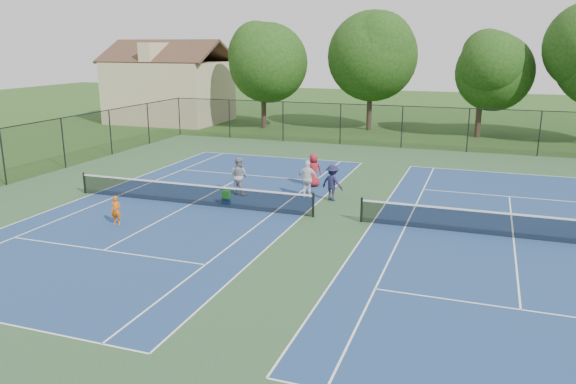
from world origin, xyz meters
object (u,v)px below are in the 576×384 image
(bystander_b, at_px, (332,183))
(bystander_c, at_px, (313,170))
(ball_crate, at_px, (226,201))
(tree_back_b, at_px, (371,52))
(tree_back_a, at_px, (263,58))
(child_player, at_px, (116,210))
(ball_hopper, at_px, (226,194))
(instructor, at_px, (239,176))
(clapboard_house, at_px, (170,89))
(tree_back_c, at_px, (483,67))
(bystander_a, at_px, (308,179))

(bystander_b, height_order, bystander_c, bystander_c)
(ball_crate, bearing_deg, bystander_c, 58.40)
(tree_back_b, bearing_deg, tree_back_a, -167.47)
(ball_crate, bearing_deg, child_player, -124.63)
(ball_crate, relative_size, ball_hopper, 0.95)
(instructor, bearing_deg, clapboard_house, -38.00)
(instructor, relative_size, bystander_b, 1.09)
(clapboard_house, distance_m, instructor, 28.56)
(ball_crate, bearing_deg, tree_back_a, 107.85)
(child_player, distance_m, bystander_c, 10.57)
(tree_back_a, distance_m, tree_back_c, 18.04)
(tree_back_c, height_order, bystander_b, tree_back_c)
(bystander_a, bearing_deg, ball_hopper, 34.18)
(tree_back_b, bearing_deg, bystander_c, -86.25)
(bystander_a, relative_size, ball_hopper, 4.76)
(bystander_c, bearing_deg, ball_hopper, 29.86)
(child_player, bearing_deg, tree_back_b, 73.93)
(tree_back_b, distance_m, child_player, 30.58)
(bystander_c, bearing_deg, clapboard_house, -72.74)
(tree_back_c, relative_size, clapboard_house, 0.78)
(child_player, height_order, ball_hopper, child_player)
(tree_back_c, height_order, ball_crate, tree_back_c)
(bystander_a, bearing_deg, instructor, 7.10)
(tree_back_c, relative_size, ball_crate, 22.94)
(child_player, xyz_separation_m, bystander_a, (6.14, 6.69, 0.31))
(bystander_b, relative_size, ball_crate, 4.72)
(tree_back_a, distance_m, bystander_c, 22.09)
(tree_back_a, height_order, ball_hopper, tree_back_a)
(tree_back_a, xyz_separation_m, bystander_a, (10.74, -20.97, -5.12))
(tree_back_c, bearing_deg, child_player, -115.07)
(child_player, relative_size, bystander_b, 0.70)
(tree_back_b, xyz_separation_m, ball_hopper, (-1.46, -25.40, -6.13))
(tree_back_c, bearing_deg, tree_back_b, 173.66)
(tree_back_a, relative_size, tree_back_b, 0.91)
(child_player, relative_size, instructor, 0.64)
(instructor, height_order, ball_hopper, instructor)
(tree_back_b, distance_m, ball_crate, 26.25)
(instructor, distance_m, ball_crate, 2.00)
(tree_back_a, height_order, child_player, tree_back_a)
(bystander_a, distance_m, bystander_b, 1.29)
(instructor, distance_m, ball_hopper, 1.90)
(tree_back_b, relative_size, bystander_b, 5.80)
(bystander_a, bearing_deg, tree_back_c, -111.35)
(tree_back_b, height_order, ball_hopper, tree_back_b)
(clapboard_house, distance_m, bystander_a, 30.29)
(instructor, relative_size, ball_crate, 5.13)
(instructor, height_order, bystander_c, instructor)
(child_player, height_order, bystander_a, bystander_a)
(tree_back_a, height_order, bystander_b, tree_back_a)
(bystander_a, relative_size, ball_crate, 5.00)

